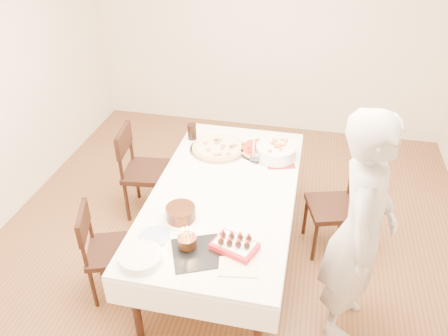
% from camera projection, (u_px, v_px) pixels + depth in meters
% --- Properties ---
extents(floor, '(5.00, 5.00, 0.00)m').
position_uv_depth(floor, '(229.00, 250.00, 4.04)').
color(floor, brown).
rests_on(floor, ground).
extents(wall_back, '(4.50, 0.04, 2.70)m').
position_uv_depth(wall_back, '(271.00, 27.00, 5.32)').
color(wall_back, beige).
rests_on(wall_back, floor).
extents(dining_table, '(1.91, 2.42, 0.75)m').
position_uv_depth(dining_table, '(224.00, 225.00, 3.77)').
color(dining_table, white).
rests_on(dining_table, floor).
extents(chair_right_savory, '(0.57, 0.57, 0.89)m').
position_uv_depth(chair_right_savory, '(333.00, 208.00, 3.85)').
color(chair_right_savory, black).
rests_on(chair_right_savory, floor).
extents(chair_left_savory, '(0.53, 0.53, 0.94)m').
position_uv_depth(chair_left_savory, '(148.00, 172.00, 4.28)').
color(chair_left_savory, black).
rests_on(chair_left_savory, floor).
extents(chair_left_dessert, '(0.55, 0.55, 0.84)m').
position_uv_depth(chair_left_dessert, '(113.00, 251.00, 3.44)').
color(chair_left_dessert, black).
rests_on(chair_left_dessert, floor).
extents(person, '(0.54, 0.72, 1.81)m').
position_uv_depth(person, '(360.00, 232.00, 2.92)').
color(person, '#BAB3AF').
rests_on(person, floor).
extents(pizza_white, '(0.71, 0.71, 0.04)m').
position_uv_depth(pizza_white, '(218.00, 148.00, 4.08)').
color(pizza_white, beige).
rests_on(pizza_white, dining_table).
extents(pizza_pepperoni, '(0.43, 0.43, 0.04)m').
position_uv_depth(pizza_pepperoni, '(259.00, 149.00, 4.05)').
color(pizza_pepperoni, red).
rests_on(pizza_pepperoni, dining_table).
extents(red_placemat, '(0.30, 0.30, 0.01)m').
position_uv_depth(red_placemat, '(280.00, 162.00, 3.92)').
color(red_placemat, '#B21E1E').
rests_on(red_placemat, dining_table).
extents(pasta_bowl, '(0.47, 0.47, 0.12)m').
position_uv_depth(pasta_bowl, '(276.00, 152.00, 3.94)').
color(pasta_bowl, white).
rests_on(pasta_bowl, dining_table).
extents(taper_candle, '(0.07, 0.07, 0.26)m').
position_uv_depth(taper_candle, '(254.00, 149.00, 3.85)').
color(taper_candle, white).
rests_on(taper_candle, dining_table).
extents(shaker_pair, '(0.09, 0.09, 0.11)m').
position_uv_depth(shaker_pair, '(257.00, 158.00, 3.86)').
color(shaker_pair, white).
rests_on(shaker_pair, dining_table).
extents(cola_glass, '(0.09, 0.09, 0.16)m').
position_uv_depth(cola_glass, '(192.00, 132.00, 4.22)').
color(cola_glass, black).
rests_on(cola_glass, dining_table).
extents(layer_cake, '(0.36, 0.36, 0.11)m').
position_uv_depth(layer_cake, '(181.00, 213.00, 3.23)').
color(layer_cake, '#381B0E').
rests_on(layer_cake, dining_table).
extents(cake_board, '(0.44, 0.44, 0.01)m').
position_uv_depth(cake_board, '(197.00, 253.00, 2.96)').
color(cake_board, black).
rests_on(cake_board, dining_table).
extents(birthday_cake, '(0.17, 0.17, 0.14)m').
position_uv_depth(birthday_cake, '(187.00, 238.00, 2.97)').
color(birthday_cake, '#341E0E').
rests_on(birthday_cake, dining_table).
extents(strawberry_box, '(0.35, 0.29, 0.07)m').
position_uv_depth(strawberry_box, '(235.00, 245.00, 2.98)').
color(strawberry_box, red).
rests_on(strawberry_box, dining_table).
extents(box_lid, '(0.28, 0.21, 0.02)m').
position_uv_depth(box_lid, '(239.00, 268.00, 2.86)').
color(box_lid, beige).
rests_on(box_lid, dining_table).
extents(plate_stack, '(0.35, 0.35, 0.06)m').
position_uv_depth(plate_stack, '(141.00, 257.00, 2.89)').
color(plate_stack, white).
rests_on(plate_stack, dining_table).
extents(china_plate, '(0.24, 0.24, 0.01)m').
position_uv_depth(china_plate, '(154.00, 237.00, 3.09)').
color(china_plate, white).
rests_on(china_plate, dining_table).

